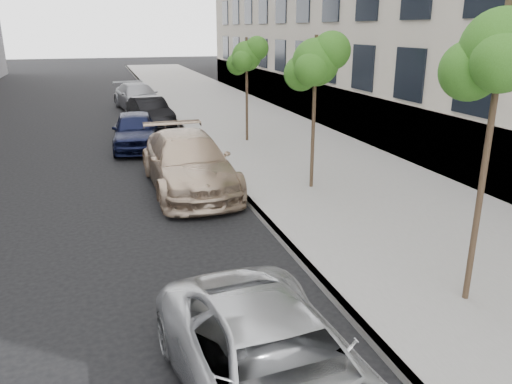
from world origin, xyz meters
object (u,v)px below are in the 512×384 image
sedan_black (150,112)px  sedan_rear (138,97)px  sedan_blue (135,130)px  tree_far (247,56)px  tree_mid (316,62)px  tree_near (503,51)px  suv (188,162)px  minivan (276,371)px

sedan_black → sedan_rear: 5.14m
sedan_blue → tree_far: bearing=-1.8°
tree_mid → sedan_rear: (-3.45, 16.78, -2.86)m
sedan_blue → sedan_rear: 9.86m
sedan_blue → tree_mid: bearing=-53.6°
tree_near → suv: bearing=113.2°
tree_far → sedan_black: (-3.33, 5.15, -2.76)m
sedan_blue → sedan_rear: size_ratio=0.82×
tree_far → minivan: (-3.92, -14.43, -2.79)m
sedan_black → tree_mid: bearing=-83.4°
tree_far → sedan_black: tree_far is taller
tree_far → minivan: bearing=-105.2°
minivan → tree_near: bearing=16.0°
sedan_black → tree_far: bearing=-66.5°
sedan_blue → sedan_rear: bearing=88.9°
sedan_black → sedan_rear: (-0.13, 5.14, 0.07)m
tree_mid → suv: bearing=159.1°
tree_near → sedan_black: tree_near is taller
minivan → sedan_rear: (0.47, 24.71, 0.10)m
sedan_black → suv: bearing=-99.4°
sedan_blue → tree_near: bearing=-67.8°
suv → sedan_rear: 15.51m
tree_mid → sedan_black: size_ratio=1.06×
suv → sedan_rear: bearing=89.5°
tree_far → minivan: tree_far is taller
sedan_rear → tree_near: bearing=-91.0°
tree_near → sedan_blue: (-4.38, 13.46, -3.43)m
suv → sedan_blue: bearing=99.5°
sedan_blue → sedan_rear: (0.92, 9.82, 0.03)m
tree_far → suv: bearing=-122.5°
sedan_rear → sedan_black: bearing=-98.0°
minivan → sedan_black: (0.59, 19.58, 0.03)m
tree_mid → tree_near: bearing=-90.0°
tree_near → tree_mid: 6.52m
suv → tree_mid: bearing=-21.8°
tree_mid → sedan_blue: size_ratio=1.02×
tree_far → suv: (-3.33, -5.23, -2.62)m
tree_mid → minivan: bearing=-116.3°
tree_near → suv: tree_near is taller
tree_near → minivan: bearing=-159.9°
tree_near → tree_far: size_ratio=1.19×
minivan → sedan_black: bearing=84.3°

